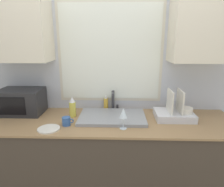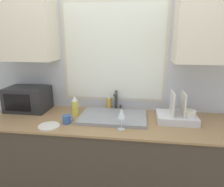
# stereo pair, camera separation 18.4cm
# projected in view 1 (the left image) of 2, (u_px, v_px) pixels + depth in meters

# --- Properties ---
(countertop) EXTENTS (2.47, 0.71, 0.92)m
(countertop) POSITION_uv_depth(u_px,v_px,m) (109.00, 161.00, 2.07)
(countertop) COLOR #42382D
(countertop) RESTS_ON ground_plane
(wall_back) EXTENTS (6.00, 0.38, 2.60)m
(wall_back) POSITION_uv_depth(u_px,v_px,m) (110.00, 66.00, 2.14)
(wall_back) COLOR silver
(wall_back) RESTS_ON ground_plane
(sink_basin) EXTENTS (0.65, 0.43, 0.03)m
(sink_basin) POSITION_uv_depth(u_px,v_px,m) (112.00, 117.00, 1.99)
(sink_basin) COLOR gray
(sink_basin) RESTS_ON countertop
(faucet) EXTENTS (0.08, 0.15, 0.22)m
(faucet) POSITION_uv_depth(u_px,v_px,m) (113.00, 99.00, 2.18)
(faucet) COLOR #333338
(faucet) RESTS_ON countertop
(microwave) EXTENTS (0.44, 0.31, 0.26)m
(microwave) POSITION_uv_depth(u_px,v_px,m) (21.00, 101.00, 2.10)
(microwave) COLOR #232326
(microwave) RESTS_ON countertop
(dish_rack) EXTENTS (0.37, 0.29, 0.29)m
(dish_rack) POSITION_uv_depth(u_px,v_px,m) (175.00, 113.00, 1.97)
(dish_rack) COLOR silver
(dish_rack) RESTS_ON countertop
(spray_bottle) EXTENTS (0.07, 0.07, 0.21)m
(spray_bottle) POSITION_uv_depth(u_px,v_px,m) (73.00, 107.00, 2.02)
(spray_bottle) COLOR #D8CC4C
(spray_bottle) RESTS_ON countertop
(soap_bottle) EXTENTS (0.05, 0.05, 0.16)m
(soap_bottle) POSITION_uv_depth(u_px,v_px,m) (106.00, 104.00, 2.22)
(soap_bottle) COLOR gold
(soap_bottle) RESTS_ON countertop
(mug_near_sink) EXTENTS (0.11, 0.08, 0.08)m
(mug_near_sink) POSITION_uv_depth(u_px,v_px,m) (67.00, 121.00, 1.83)
(mug_near_sink) COLOR #335999
(mug_near_sink) RESTS_ON countertop
(wine_glass) EXTENTS (0.07, 0.07, 0.19)m
(wine_glass) POSITION_uv_depth(u_px,v_px,m) (123.00, 114.00, 1.73)
(wine_glass) COLOR silver
(wine_glass) RESTS_ON countertop
(small_plate) EXTENTS (0.19, 0.19, 0.01)m
(small_plate) POSITION_uv_depth(u_px,v_px,m) (49.00, 129.00, 1.75)
(small_plate) COLOR silver
(small_plate) RESTS_ON countertop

